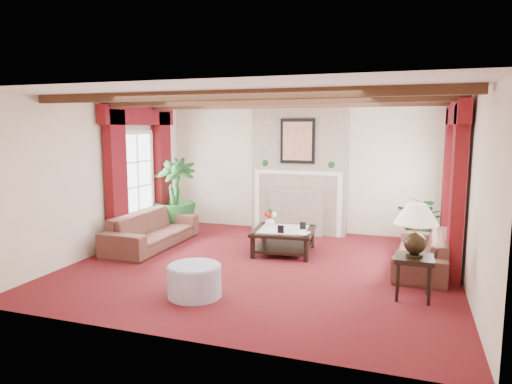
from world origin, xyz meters
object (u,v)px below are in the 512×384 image
(sofa_left, at_px, (152,224))
(sofa_right, at_px, (422,245))
(coffee_table, at_px, (284,241))
(ottoman, at_px, (195,281))
(side_table, at_px, (413,277))
(potted_palm, at_px, (175,212))

(sofa_left, bearing_deg, sofa_right, -87.92)
(coffee_table, height_order, ottoman, coffee_table)
(ottoman, bearing_deg, coffee_table, 76.86)
(sofa_right, bearing_deg, sofa_left, -84.95)
(side_table, bearing_deg, ottoman, -162.77)
(coffee_table, xyz_separation_m, ottoman, (-0.56, -2.42, -0.01))
(sofa_right, relative_size, potted_palm, 1.10)
(sofa_left, distance_m, side_table, 4.81)
(ottoman, bearing_deg, sofa_left, 132.65)
(sofa_right, xyz_separation_m, ottoman, (-2.89, -2.22, -0.17))
(side_table, bearing_deg, coffee_table, 144.50)
(potted_palm, bearing_deg, ottoman, -57.59)
(potted_palm, xyz_separation_m, coffee_table, (2.62, -0.83, -0.23))
(potted_palm, xyz_separation_m, side_table, (4.81, -2.39, -0.16))
(sofa_right, bearing_deg, side_table, -2.38)
(side_table, xyz_separation_m, ottoman, (-2.75, -0.85, -0.08))
(ottoman, bearing_deg, side_table, 17.23)
(sofa_left, distance_m, coffee_table, 2.50)
(sofa_left, bearing_deg, potted_palm, 7.81)
(coffee_table, relative_size, ottoman, 1.47)
(sofa_left, relative_size, ottoman, 3.09)
(sofa_left, relative_size, potted_palm, 1.23)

